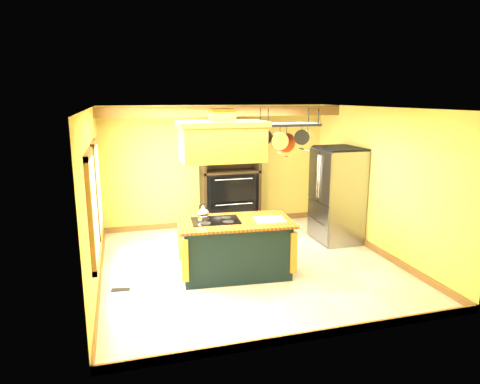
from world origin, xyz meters
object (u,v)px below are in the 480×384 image
kitchen_island (235,247)px  pot_rack (289,131)px  refrigerator (337,197)px  hutch (230,189)px  range_hood (222,140)px

kitchen_island → pot_rack: (0.91, 0.01, 1.87)m
kitchen_island → refrigerator: 2.70m
refrigerator → hutch: size_ratio=0.83×
range_hood → hutch: size_ratio=0.60×
refrigerator → range_hood: bearing=-157.1°
kitchen_island → range_hood: size_ratio=1.43×
range_hood → refrigerator: 3.13m
kitchen_island → pot_rack: bearing=5.0°
kitchen_island → refrigerator: size_ratio=1.03×
pot_rack → hutch: (-0.33, 2.57, -1.46)m
kitchen_island → refrigerator: (2.42, 1.10, 0.44)m
refrigerator → pot_rack: bearing=-144.2°
kitchen_island → hutch: 2.67m
range_hood → refrigerator: (2.62, 1.10, -1.32)m
range_hood → hutch: (0.78, 2.58, -1.36)m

